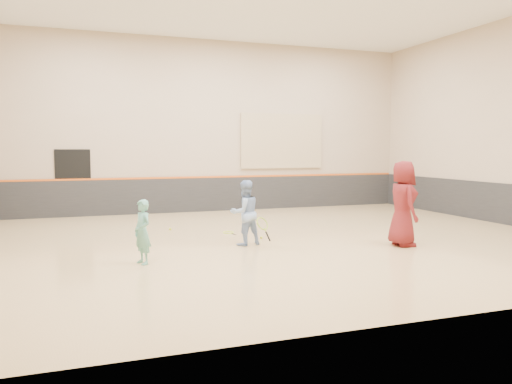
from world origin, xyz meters
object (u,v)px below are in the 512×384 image
object	(u,v)px
girl	(143,232)
instructor	(245,213)
young_man	(403,203)
spare_racket	(228,232)

from	to	relation	value
girl	instructor	bearing A→B (deg)	93.51
girl	young_man	distance (m)	5.84
girl	young_man	world-z (taller)	young_man
instructor	young_man	bearing A→B (deg)	148.21
girl	spare_racket	distance (m)	3.87
young_man	spare_racket	distance (m)	4.53
girl	instructor	xyz separation A→B (m)	(2.44, 1.15, 0.13)
young_man	spare_racket	size ratio (longest dim) A/B	3.06
young_man	spare_racket	xyz separation A→B (m)	(-3.29, 2.97, -0.94)
instructor	spare_racket	xyz separation A→B (m)	(0.10, 1.71, -0.72)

